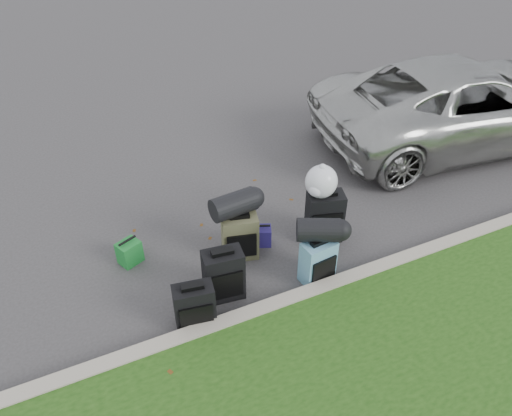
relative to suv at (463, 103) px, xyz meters
name	(u,v)px	position (x,y,z in m)	size (l,w,h in m)	color
ground	(269,248)	(-4.24, -1.23, -0.70)	(120.00, 120.00, 0.00)	#383535
curb	(307,295)	(-4.24, -2.23, -0.63)	(120.00, 0.18, 0.15)	#9E937F
suv	(463,103)	(0.00, 0.00, 0.00)	(2.33, 5.06, 1.41)	#B7B7B2
suitcase_small_black	(194,306)	(-5.53, -2.01, -0.43)	(0.44, 0.24, 0.54)	black
suitcase_large_black_left	(224,275)	(-5.09, -1.75, -0.38)	(0.45, 0.27, 0.65)	black
suitcase_olive	(240,236)	(-4.64, -1.19, -0.40)	(0.44, 0.28, 0.61)	#42422A
suitcase_teal	(318,262)	(-3.97, -1.98, -0.42)	(0.40, 0.24, 0.57)	teal
suitcase_large_black_right	(324,217)	(-3.50, -1.34, -0.35)	(0.47, 0.28, 0.70)	black
tote_green	(130,252)	(-5.95, -0.72, -0.55)	(0.27, 0.22, 0.31)	#1B7B2D
tote_navy	(262,236)	(-4.29, -1.10, -0.57)	(0.24, 0.19, 0.26)	navy
duffel_left	(234,205)	(-4.68, -1.11, 0.06)	(0.30, 0.30, 0.56)	black
duffel_right	(319,230)	(-3.95, -1.90, 0.01)	(0.28, 0.28, 0.50)	black
trash_bag	(321,182)	(-3.58, -1.31, 0.20)	(0.41, 0.41, 0.41)	white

